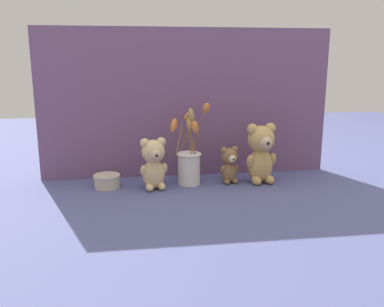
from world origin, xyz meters
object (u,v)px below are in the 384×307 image
at_px(teddy_bear_small, 229,164).
at_px(decorative_tin_tall, 107,181).
at_px(flower_vase, 189,161).
at_px(teddy_bear_large, 261,152).
at_px(teddy_bear_medium, 154,163).

bearing_deg(teddy_bear_small, decorative_tin_tall, 179.30).
relative_size(flower_vase, decorative_tin_tall, 3.12).
relative_size(teddy_bear_large, decorative_tin_tall, 2.33).
bearing_deg(teddy_bear_large, teddy_bear_medium, -176.81).
bearing_deg(flower_vase, teddy_bear_small, -2.95).
height_order(teddy_bear_small, decorative_tin_tall, teddy_bear_small).
height_order(flower_vase, decorative_tin_tall, flower_vase).
height_order(teddy_bear_medium, flower_vase, flower_vase).
xyz_separation_m(teddy_bear_large, teddy_bear_small, (-0.12, 0.01, -0.05)).
xyz_separation_m(teddy_bear_small, flower_vase, (-0.16, 0.01, 0.02)).
xyz_separation_m(flower_vase, decorative_tin_tall, (-0.31, -0.00, -0.07)).
bearing_deg(decorative_tin_tall, flower_vase, 0.43).
height_order(teddy_bear_large, decorative_tin_tall, teddy_bear_large).
bearing_deg(teddy_bear_medium, teddy_bear_large, 3.19).
bearing_deg(teddy_bear_medium, flower_vase, 17.24).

